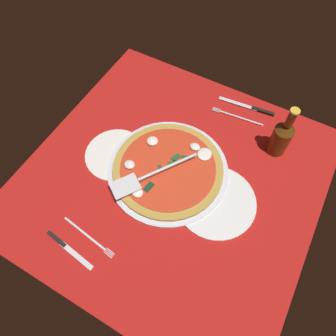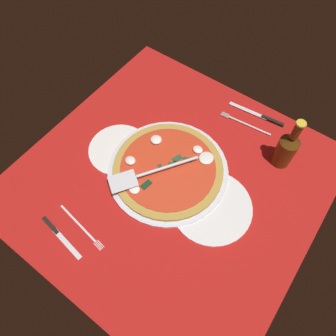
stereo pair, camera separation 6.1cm
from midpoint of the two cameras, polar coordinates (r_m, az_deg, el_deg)
ground_plane at (r=101.89cm, az=-1.06°, el=-2.05°), size 90.89×90.89×0.80cm
checker_pattern at (r=101.49cm, az=-1.06°, el=-1.93°), size 90.89×90.89×0.10cm
pizza_pan at (r=101.99cm, az=-1.72°, el=-0.57°), size 39.14×39.14×1.40cm
dinner_plate_left at (r=97.94cm, az=6.89°, el=-6.18°), size 24.96×24.96×1.00cm
dinner_plate_right at (r=107.33cm, az=-11.08°, el=2.30°), size 20.53×20.53×1.00cm
pizza at (r=100.81cm, az=-1.75°, el=-0.09°), size 35.69×35.69×2.77cm
pizza_server at (r=97.20cm, az=-5.15°, el=-1.36°), size 19.17×26.12×1.00cm
place_setting_near at (r=118.94cm, az=12.23°, el=9.75°), size 21.87×15.45×1.40cm
place_setting_far at (r=97.54cm, az=-18.01°, el=-12.80°), size 22.68×15.99×1.40cm
beer_bottle at (r=106.10cm, az=18.38°, el=5.33°), size 6.39×6.39×20.43cm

